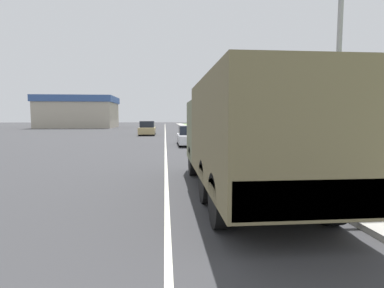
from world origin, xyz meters
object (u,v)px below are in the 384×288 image
Objects in this scene: car_second_ahead at (147,129)px; lamp_post at (331,53)px; car_nearest_ahead at (189,136)px; military_truck at (244,133)px; pickup_truck at (371,151)px.

lamp_post is at bearing -76.56° from car_second_ahead.
car_second_ahead is at bearing 106.61° from car_nearest_ahead.
military_truck is 6.11m from pickup_truck.
car_nearest_ahead is at bearing 91.04° from military_truck.
military_truck is at bearing -176.57° from lamp_post.
car_nearest_ahead is 15.19m from lamp_post.
lamp_post reaches higher than military_truck.
pickup_truck is 0.86× the size of lamp_post.
car_nearest_ahead is 13.80m from car_second_ahead.
car_nearest_ahead is at bearing 115.27° from pickup_truck.
car_nearest_ahead is at bearing 100.48° from lamp_post.
car_nearest_ahead is 0.84× the size of pickup_truck.
car_second_ahead is (-4.21, 27.97, -0.95)m from military_truck.
military_truck is 3.26m from lamp_post.
lamp_post is (-3.07, -2.38, 2.99)m from pickup_truck.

